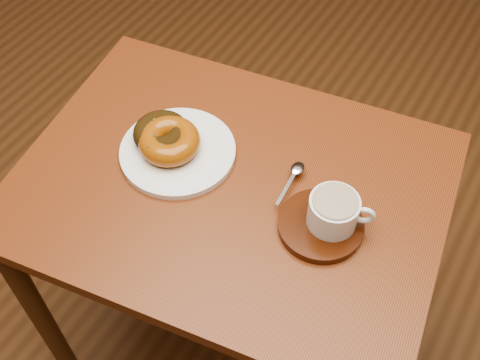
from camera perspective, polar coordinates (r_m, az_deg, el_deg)
The scene contains 8 objects.
ground at distance 1.67m, azimuth 11.88°, elevation -14.52°, with size 6.00×6.00×0.00m, color brown.
cafe_table at distance 1.12m, azimuth -0.87°, elevation -3.64°, with size 0.80×0.65×0.69m.
donut_plate at distance 1.08m, azimuth -5.92°, elevation 2.69°, with size 0.21×0.21×0.01m, color white.
donut_cinnamon at distance 1.08m, azimuth -7.45°, elevation 4.43°, with size 0.10×0.10×0.04m, color #32200A.
donut_caramel at distance 1.06m, azimuth -6.71°, elevation 3.69°, with size 0.12×0.12×0.04m.
saucer at distance 0.98m, azimuth 7.65°, elevation -4.28°, with size 0.14×0.14×0.01m, color #371507.
coffee_cup at distance 0.96m, azimuth 8.93°, elevation -2.93°, with size 0.10×0.08×0.06m.
teaspoon at distance 1.03m, azimuth 5.26°, elevation 0.75°, with size 0.02×0.10×0.01m.
Camera 1 is at (0.05, -0.72, 1.51)m, focal length 45.00 mm.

